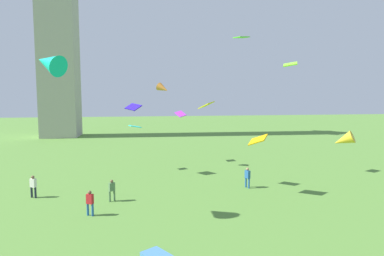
% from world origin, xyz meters
% --- Properties ---
extents(person_0, '(0.50, 0.43, 1.66)m').
position_xyz_m(person_0, '(-3.21, 17.65, 0.94)').
color(person_0, '#51754C').
rests_on(person_0, ground_plane).
extents(person_1, '(0.43, 0.53, 1.77)m').
position_xyz_m(person_1, '(8.07, 19.60, 1.00)').
color(person_1, '#235693').
rests_on(person_1, ground_plane).
extents(person_2, '(0.53, 0.45, 1.77)m').
position_xyz_m(person_2, '(-9.36, 19.49, 1.00)').
color(person_2, '#1E2333').
rests_on(person_2, ground_plane).
extents(person_3, '(0.51, 0.44, 1.72)m').
position_xyz_m(person_3, '(-4.39, 14.79, 0.97)').
color(person_3, '#235693').
rests_on(person_3, ground_plane).
extents(kite_flying_0, '(1.56, 1.77, 0.98)m').
position_xyz_m(kite_flying_0, '(8.18, 17.53, 4.48)').
color(kite_flying_0, '#DBA209').
extents(kite_flying_1, '(1.38, 1.16, 0.30)m').
position_xyz_m(kite_flying_1, '(-1.59, 27.99, 4.71)').
color(kite_flying_1, '#21F1ED').
extents(kite_flying_2, '(1.36, 1.45, 0.76)m').
position_xyz_m(kite_flying_2, '(3.69, 31.68, 5.79)').
color(kite_flying_2, '#AF31DD').
extents(kite_flying_3, '(1.70, 1.53, 0.25)m').
position_xyz_m(kite_flying_3, '(8.78, 24.20, 13.58)').
color(kite_flying_3, '#50CF27').
extents(kite_flying_4, '(2.53, 2.37, 1.80)m').
position_xyz_m(kite_flying_4, '(-6.51, 14.28, 9.96)').
color(kite_flying_4, '#0BB59C').
extents(kite_flying_5, '(1.73, 1.68, 1.32)m').
position_xyz_m(kite_flying_5, '(1.48, 28.67, 8.71)').
color(kite_flying_5, orange).
extents(kite_flying_6, '(2.02, 1.95, 1.57)m').
position_xyz_m(kite_flying_6, '(14.88, 16.45, 4.46)').
color(kite_flying_6, gold).
extents(kite_flying_7, '(1.68, 1.94, 0.58)m').
position_xyz_m(kite_flying_7, '(11.39, 18.92, 10.56)').
color(kite_flying_7, '#83EF27').
extents(kite_flying_8, '(1.39, 1.56, 0.68)m').
position_xyz_m(kite_flying_8, '(4.61, 20.55, 7.15)').
color(kite_flying_8, yellow).
extents(kite_flying_9, '(1.76, 1.74, 0.74)m').
position_xyz_m(kite_flying_9, '(-1.69, 25.68, 6.84)').
color(kite_flying_9, '#2C17B9').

